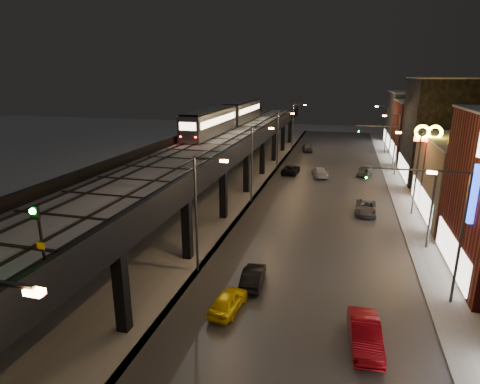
# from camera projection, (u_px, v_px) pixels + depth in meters

# --- Properties ---
(road_surface) EXTENTS (17.00, 120.00, 0.06)m
(road_surface) POSITION_uv_depth(u_px,v_px,m) (324.00, 197.00, 49.17)
(road_surface) COLOR #46474D
(road_surface) RESTS_ON ground
(sidewalk_right) EXTENTS (4.00, 120.00, 0.14)m
(sidewalk_right) POSITION_uv_depth(u_px,v_px,m) (411.00, 203.00, 46.72)
(sidewalk_right) COLOR #9FA1A8
(sidewalk_right) RESTS_ON ground
(under_viaduct_pavement) EXTENTS (11.00, 120.00, 0.06)m
(under_viaduct_pavement) POSITION_uv_depth(u_px,v_px,m) (219.00, 190.00, 52.46)
(under_viaduct_pavement) COLOR #9FA1A8
(under_viaduct_pavement) RESTS_ON ground
(elevated_viaduct) EXTENTS (9.00, 100.00, 6.30)m
(elevated_viaduct) POSITION_uv_depth(u_px,v_px,m) (210.00, 152.00, 47.95)
(elevated_viaduct) COLOR black
(elevated_viaduct) RESTS_ON ground
(viaduct_trackbed) EXTENTS (8.40, 100.00, 0.32)m
(viaduct_trackbed) POSITION_uv_depth(u_px,v_px,m) (210.00, 145.00, 47.86)
(viaduct_trackbed) COLOR #B2B7C1
(viaduct_trackbed) RESTS_ON elevated_viaduct
(viaduct_parapet_streetside) EXTENTS (0.30, 100.00, 1.10)m
(viaduct_parapet_streetside) POSITION_uv_depth(u_px,v_px,m) (246.00, 143.00, 46.69)
(viaduct_parapet_streetside) COLOR black
(viaduct_parapet_streetside) RESTS_ON elevated_viaduct
(viaduct_parapet_far) EXTENTS (0.30, 100.00, 1.10)m
(viaduct_parapet_far) POSITION_uv_depth(u_px,v_px,m) (177.00, 140.00, 48.81)
(viaduct_parapet_far) COLOR black
(viaduct_parapet_far) RESTS_ON elevated_viaduct
(building_d) EXTENTS (12.20, 13.20, 14.16)m
(building_d) POSITION_uv_depth(u_px,v_px,m) (454.00, 131.00, 55.22)
(building_d) COLOR black
(building_d) RESTS_ON ground
(building_e) EXTENTS (12.20, 12.20, 10.16)m
(building_e) POSITION_uv_depth(u_px,v_px,m) (432.00, 132.00, 68.78)
(building_e) COLOR maroon
(building_e) RESTS_ON ground
(building_f) EXTENTS (12.20, 16.20, 11.16)m
(building_f) POSITION_uv_depth(u_px,v_px,m) (420.00, 120.00, 81.62)
(building_f) COLOR #363739
(building_f) RESTS_ON ground
(streetlight_left_1) EXTENTS (2.57, 0.28, 9.00)m
(streetlight_left_1) POSITION_uv_depth(u_px,v_px,m) (199.00, 207.00, 29.22)
(streetlight_left_1) COLOR #38383A
(streetlight_left_1) RESTS_ON ground
(streetlight_right_1) EXTENTS (2.56, 0.28, 9.00)m
(streetlight_right_1) POSITION_uv_depth(u_px,v_px,m) (458.00, 229.00, 25.04)
(streetlight_right_1) COLOR #38383A
(streetlight_right_1) RESTS_ON ground
(streetlight_left_2) EXTENTS (2.57, 0.28, 9.00)m
(streetlight_left_2) POSITION_uv_depth(u_px,v_px,m) (254.00, 159.00, 45.92)
(streetlight_left_2) COLOR #38383A
(streetlight_left_2) RESTS_ON ground
(streetlight_right_2) EXTENTS (2.56, 0.28, 9.00)m
(streetlight_right_2) POSITION_uv_depth(u_px,v_px,m) (414.00, 167.00, 41.74)
(streetlight_right_2) COLOR #38383A
(streetlight_right_2) RESTS_ON ground
(streetlight_left_3) EXTENTS (2.57, 0.28, 9.00)m
(streetlight_left_3) POSITION_uv_depth(u_px,v_px,m) (279.00, 136.00, 62.62)
(streetlight_left_3) COLOR #38383A
(streetlight_left_3) RESTS_ON ground
(streetlight_right_3) EXTENTS (2.56, 0.28, 9.00)m
(streetlight_right_3) POSITION_uv_depth(u_px,v_px,m) (396.00, 141.00, 58.44)
(streetlight_right_3) COLOR #38383A
(streetlight_right_3) RESTS_ON ground
(streetlight_left_4) EXTENTS (2.57, 0.28, 9.00)m
(streetlight_left_4) POSITION_uv_depth(u_px,v_px,m) (294.00, 123.00, 79.32)
(streetlight_left_4) COLOR #38383A
(streetlight_left_4) RESTS_ON ground
(streetlight_right_4) EXTENTS (2.56, 0.28, 9.00)m
(streetlight_right_4) POSITION_uv_depth(u_px,v_px,m) (386.00, 126.00, 75.14)
(streetlight_right_4) COLOR #38383A
(streetlight_right_4) RESTS_ON ground
(traffic_light_rig_a) EXTENTS (6.10, 0.34, 7.00)m
(traffic_light_rig_a) POSITION_uv_depth(u_px,v_px,m) (418.00, 198.00, 33.81)
(traffic_light_rig_a) COLOR #38383A
(traffic_light_rig_a) RESTS_ON ground
(traffic_light_rig_b) EXTENTS (6.10, 0.34, 7.00)m
(traffic_light_rig_b) POSITION_uv_depth(u_px,v_px,m) (387.00, 142.00, 61.65)
(traffic_light_rig_b) COLOR #38383A
(traffic_light_rig_b) RESTS_ON ground
(subway_train) EXTENTS (2.82, 34.65, 3.37)m
(subway_train) POSITION_uv_depth(u_px,v_px,m) (229.00, 116.00, 63.17)
(subway_train) COLOR gray
(subway_train) RESTS_ON viaduct_trackbed
(rail_signal) EXTENTS (0.34, 0.43, 2.97)m
(rail_signal) POSITION_uv_depth(u_px,v_px,m) (38.00, 226.00, 15.96)
(rail_signal) COLOR black
(rail_signal) RESTS_ON viaduct_trackbed
(car_taxi) EXTENTS (1.98, 3.99, 1.31)m
(car_taxi) POSITION_uv_depth(u_px,v_px,m) (228.00, 302.00, 25.47)
(car_taxi) COLOR yellow
(car_taxi) RESTS_ON ground
(car_near_white) EXTENTS (1.62, 4.03, 1.30)m
(car_near_white) POSITION_uv_depth(u_px,v_px,m) (253.00, 277.00, 28.58)
(car_near_white) COLOR black
(car_near_white) RESTS_ON ground
(car_mid_silver) EXTENTS (2.46, 4.85, 1.31)m
(car_mid_silver) POSITION_uv_depth(u_px,v_px,m) (291.00, 169.00, 60.82)
(car_mid_silver) COLOR black
(car_mid_silver) RESTS_ON ground
(car_mid_dark) EXTENTS (3.08, 5.21, 1.42)m
(car_mid_dark) POSITION_uv_depth(u_px,v_px,m) (319.00, 172.00, 58.87)
(car_mid_dark) COLOR white
(car_mid_dark) RESTS_ON ground
(car_far_white) EXTENTS (2.47, 4.68, 1.52)m
(car_far_white) POSITION_uv_depth(u_px,v_px,m) (307.00, 148.00, 78.40)
(car_far_white) COLOR #4F515A
(car_far_white) RESTS_ON ground
(car_onc_silver) EXTENTS (1.97, 4.69, 1.51)m
(car_onc_silver) POSITION_uv_depth(u_px,v_px,m) (365.00, 335.00, 22.05)
(car_onc_silver) COLOR maroon
(car_onc_silver) RESTS_ON ground
(car_onc_dark) EXTENTS (2.51, 4.93, 1.33)m
(car_onc_dark) POSITION_uv_depth(u_px,v_px,m) (366.00, 208.00, 43.28)
(car_onc_dark) COLOR slate
(car_onc_dark) RESTS_ON ground
(car_onc_red) EXTENTS (2.64, 4.77, 1.54)m
(car_onc_red) POSITION_uv_depth(u_px,v_px,m) (365.00, 171.00, 59.63)
(car_onc_red) COLOR #5A5D61
(car_onc_red) RESTS_ON ground
(sign_mcdonalds) EXTENTS (2.81, 0.61, 9.44)m
(sign_mcdonalds) POSITION_uv_depth(u_px,v_px,m) (427.00, 142.00, 42.55)
(sign_mcdonalds) COLOR #38383A
(sign_mcdonalds) RESTS_ON ground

